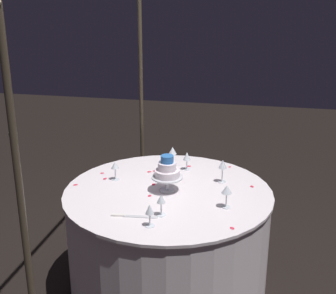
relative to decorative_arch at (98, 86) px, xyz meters
The scene contains 25 objects.
ground_plane 1.60m from the decorative_arch, 89.88° to the right, with size 12.00×12.00×0.00m, color black.
decorative_arch is the anchor object (origin of this frame).
main_table 1.22m from the decorative_arch, 89.88° to the right, with size 1.47×1.47×0.80m.
tiered_cake 0.75m from the decorative_arch, 89.44° to the right, with size 0.22×0.22×0.26m.
wine_glass_0 0.63m from the decorative_arch, 27.96° to the right, with size 0.06×0.06×0.14m.
wine_glass_1 0.89m from the decorative_arch, 39.52° to the right, with size 0.07×0.07×0.15m.
wine_glass_2 1.06m from the decorative_arch, 74.38° to the right, with size 0.06×0.06×0.17m.
wine_glass_3 0.94m from the decorative_arch, 136.93° to the right, with size 0.06×0.06×0.14m.
wine_glass_4 1.10m from the decorative_arch, 100.90° to the right, with size 0.07×0.07×0.15m.
wine_glass_5 0.93m from the decorative_arch, 52.06° to the right, with size 0.06×0.06×0.14m.
wine_glass_6 0.89m from the decorative_arch, 125.50° to the right, with size 0.06×0.06×0.14m.
cake_knife 0.91m from the decorative_arch, 141.42° to the right, with size 0.06×0.30×0.01m.
rose_petal_0 1.26m from the decorative_arch, 57.89° to the right, with size 0.02×0.02×0.00m, color #E02D47.
rose_petal_1 0.86m from the decorative_arch, 42.37° to the right, with size 0.03×0.02×0.00m, color #E02D47.
rose_petal_2 1.03m from the decorative_arch, 48.02° to the right, with size 0.04×0.03×0.00m, color #E02D47.
rose_petal_3 0.89m from the decorative_arch, 43.38° to the right, with size 0.03×0.02×0.00m, color #E02D47.
rose_petal_4 0.83m from the decorative_arch, 40.71° to the right, with size 0.03×0.02×0.00m, color #E02D47.
rose_petal_5 0.76m from the decorative_arch, 21.05° to the left, with size 0.03×0.02×0.00m, color #E02D47.
rose_petal_6 1.29m from the decorative_arch, 114.67° to the right, with size 0.03×0.02×0.00m, color #E02D47.
rose_petal_7 0.82m from the decorative_arch, 106.33° to the right, with size 0.03×0.02×0.00m, color #E02D47.
rose_petal_8 0.81m from the decorative_arch, 77.12° to the right, with size 0.04×0.03×0.00m, color #E02D47.
rose_petal_9 0.88m from the decorative_arch, 52.27° to the right, with size 0.03×0.02×0.00m, color #E02D47.
rose_petal_10 0.73m from the decorative_arch, 11.13° to the left, with size 0.04×0.03×0.00m, color #E02D47.
rose_petal_11 0.75m from the decorative_arch, 102.77° to the left, with size 0.03×0.02×0.00m, color #E02D47.
rose_petal_12 1.30m from the decorative_arch, 79.61° to the right, with size 0.03×0.02×0.00m, color #E02D47.
Camera 1 is at (-2.85, -0.61, 2.13)m, focal length 48.53 mm.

